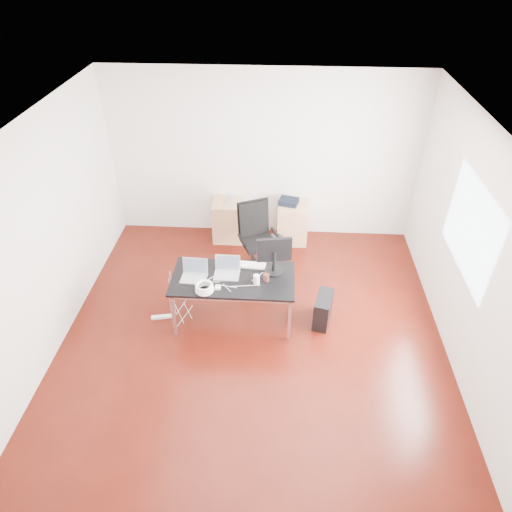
# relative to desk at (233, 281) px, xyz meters

# --- Properties ---
(room_shell) EXTENTS (5.00, 5.00, 5.00)m
(room_shell) POSITION_rel_desk_xyz_m (0.32, -0.22, 0.73)
(room_shell) COLOR #3B0C06
(room_shell) RESTS_ON ground
(desk) EXTENTS (1.60, 0.80, 0.73)m
(desk) POSITION_rel_desk_xyz_m (0.00, 0.00, 0.00)
(desk) COLOR black
(desk) RESTS_ON ground
(office_chair) EXTENTS (0.63, 0.65, 1.08)m
(office_chair) POSITION_rel_desk_xyz_m (0.24, 1.23, -0.07)
(office_chair) COLOR black
(office_chair) RESTS_ON ground
(filing_cabinet_left) EXTENTS (0.50, 0.50, 0.70)m
(filing_cabinet_left) POSITION_rel_desk_xyz_m (-0.30, 2.01, -0.33)
(filing_cabinet_left) COLOR tan
(filing_cabinet_left) RESTS_ON ground
(filing_cabinet_right) EXTENTS (0.50, 0.50, 0.70)m
(filing_cabinet_right) POSITION_rel_desk_xyz_m (0.79, 2.01, -0.33)
(filing_cabinet_right) COLOR tan
(filing_cabinet_right) RESTS_ON ground
(pc_tower) EXTENTS (0.30, 0.48, 0.44)m
(pc_tower) POSITION_rel_desk_xyz_m (1.21, 0.02, -0.46)
(pc_tower) COLOR black
(pc_tower) RESTS_ON ground
(wastebasket) EXTENTS (0.29, 0.29, 0.28)m
(wastebasket) POSITION_rel_desk_xyz_m (0.53, 1.64, -0.54)
(wastebasket) COLOR black
(wastebasket) RESTS_ON ground
(power_strip) EXTENTS (0.31, 0.12, 0.04)m
(power_strip) POSITION_rel_desk_xyz_m (-1.01, -0.05, -0.66)
(power_strip) COLOR white
(power_strip) RESTS_ON ground
(laptop_left) EXTENTS (0.34, 0.27, 0.23)m
(laptop_left) POSITION_rel_desk_xyz_m (-0.50, -0.01, 0.11)
(laptop_left) COLOR silver
(laptop_left) RESTS_ON desk
(laptop_right) EXTENTS (0.33, 0.26, 0.23)m
(laptop_right) POSITION_rel_desk_xyz_m (-0.08, 0.08, 0.11)
(laptop_right) COLOR silver
(laptop_right) RESTS_ON desk
(monitor) EXTENTS (0.45, 0.26, 0.51)m
(monitor) POSITION_rel_desk_xyz_m (0.52, 0.18, 0.34)
(monitor) COLOR black
(monitor) RESTS_ON desk
(keyboard) EXTENTS (0.45, 0.17, 0.02)m
(keyboard) POSITION_rel_desk_xyz_m (0.19, 0.27, 0.06)
(keyboard) COLOR white
(keyboard) RESTS_ON desk
(cup_white) EXTENTS (0.10, 0.10, 0.12)m
(cup_white) POSITION_rel_desk_xyz_m (0.31, -0.08, 0.11)
(cup_white) COLOR white
(cup_white) RESTS_ON desk
(cup_brown) EXTENTS (0.08, 0.08, 0.10)m
(cup_brown) POSITION_rel_desk_xyz_m (0.43, -0.03, 0.10)
(cup_brown) COLOR #4E231B
(cup_brown) RESTS_ON desk
(cable_coil) EXTENTS (0.24, 0.24, 0.11)m
(cable_coil) POSITION_rel_desk_xyz_m (-0.33, -0.29, 0.11)
(cable_coil) COLOR white
(cable_coil) RESTS_ON desk
(power_adapter) EXTENTS (0.07, 0.07, 0.03)m
(power_adapter) POSITION_rel_desk_xyz_m (-0.17, -0.23, 0.07)
(power_adapter) COLOR white
(power_adapter) RESTS_ON desk
(speaker) EXTENTS (0.09, 0.08, 0.18)m
(speaker) POSITION_rel_desk_xyz_m (-0.26, 1.95, 0.11)
(speaker) COLOR #9E9E9E
(speaker) RESTS_ON filing_cabinet_left
(navy_garment) EXTENTS (0.35, 0.31, 0.09)m
(navy_garment) POSITION_rel_desk_xyz_m (0.71, 2.01, 0.07)
(navy_garment) COLOR black
(navy_garment) RESTS_ON filing_cabinet_right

